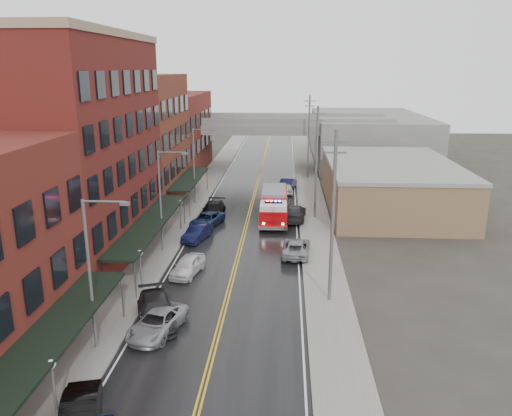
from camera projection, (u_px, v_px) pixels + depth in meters
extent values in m
cube|color=black|center=(245.00, 231.00, 49.74)|extent=(11.00, 160.00, 0.02)
cube|color=slate|center=(172.00, 229.00, 50.16)|extent=(3.00, 160.00, 0.15)
cube|color=slate|center=(318.00, 232.00, 49.29)|extent=(3.00, 160.00, 0.15)
cube|color=gray|center=(189.00, 230.00, 50.06)|extent=(0.30, 160.00, 0.15)
cube|color=gray|center=(301.00, 232.00, 49.39)|extent=(0.30, 160.00, 0.15)
cube|color=maroon|center=(77.00, 152.00, 41.36)|extent=(9.00, 20.00, 18.00)
cube|color=brown|center=(139.00, 140.00, 58.58)|extent=(9.00, 15.00, 15.00)
cube|color=maroon|center=(173.00, 134.00, 75.80)|extent=(9.00, 20.00, 12.00)
cube|color=olive|center=(389.00, 186.00, 57.72)|extent=(14.00, 22.00, 5.00)
cube|color=slate|center=(368.00, 138.00, 86.01)|extent=(18.00, 30.00, 8.00)
cube|color=black|center=(47.00, 338.00, 24.40)|extent=(2.60, 16.00, 0.18)
cylinder|color=slate|center=(122.00, 298.00, 32.04)|extent=(0.10, 0.10, 3.00)
cube|color=black|center=(150.00, 222.00, 42.65)|extent=(2.60, 18.00, 0.18)
cylinder|color=slate|center=(135.00, 280.00, 34.73)|extent=(0.10, 0.10, 3.00)
cylinder|color=slate|center=(184.00, 211.00, 51.25)|extent=(0.10, 0.10, 3.00)
cube|color=black|center=(189.00, 179.00, 59.46)|extent=(2.60, 13.00, 0.18)
cylinder|color=slate|center=(190.00, 204.00, 53.94)|extent=(0.10, 0.10, 3.00)
cylinder|color=slate|center=(207.00, 180.00, 65.66)|extent=(0.10, 0.10, 3.00)
cylinder|color=#59595B|center=(55.00, 393.00, 22.85)|extent=(0.14, 0.14, 2.80)
sphere|color=silver|center=(51.00, 364.00, 22.44)|extent=(0.44, 0.44, 0.44)
cylinder|color=#59595B|center=(141.00, 272.00, 36.30)|extent=(0.14, 0.14, 2.80)
sphere|color=silver|center=(140.00, 253.00, 35.89)|extent=(0.44, 0.44, 0.44)
cylinder|color=#59595B|center=(181.00, 217.00, 49.75)|extent=(0.14, 0.14, 2.80)
sphere|color=silver|center=(180.00, 202.00, 49.34)|extent=(0.44, 0.44, 0.44)
cylinder|color=#59595B|center=(90.00, 277.00, 27.80)|extent=(0.18, 0.18, 9.00)
cylinder|color=#59595B|center=(104.00, 202.00, 26.53)|extent=(2.40, 0.12, 0.12)
cube|color=#59595B|center=(125.00, 204.00, 26.49)|extent=(0.50, 0.22, 0.18)
cylinder|color=#59595B|center=(160.00, 203.00, 43.16)|extent=(0.18, 0.18, 9.00)
cylinder|color=#59595B|center=(172.00, 152.00, 41.89)|extent=(2.40, 0.12, 0.12)
cube|color=#59595B|center=(185.00, 154.00, 41.86)|extent=(0.50, 0.22, 0.18)
cylinder|color=#59595B|center=(194.00, 167.00, 58.53)|extent=(0.18, 0.18, 9.00)
cylinder|color=#59595B|center=(203.00, 129.00, 57.26)|extent=(2.40, 0.12, 0.12)
cube|color=#59595B|center=(212.00, 130.00, 57.22)|extent=(0.50, 0.22, 0.18)
cylinder|color=#59595B|center=(333.00, 219.00, 33.28)|extent=(0.24, 0.24, 12.00)
cube|color=#59595B|center=(336.00, 142.00, 31.87)|extent=(1.80, 0.12, 0.12)
cube|color=#59595B|center=(336.00, 153.00, 32.06)|extent=(1.40, 0.12, 0.12)
cylinder|color=#59595B|center=(316.00, 164.00, 52.49)|extent=(0.24, 0.24, 12.00)
cube|color=#59595B|center=(318.00, 114.00, 51.07)|extent=(1.80, 0.12, 0.12)
cube|color=#59595B|center=(318.00, 121.00, 51.26)|extent=(1.40, 0.12, 0.12)
cylinder|color=#59595B|center=(309.00, 138.00, 71.70)|extent=(0.24, 0.24, 12.00)
cube|color=#59595B|center=(310.00, 101.00, 70.28)|extent=(1.80, 0.12, 0.12)
cube|color=#59595B|center=(310.00, 106.00, 70.47)|extent=(1.40, 0.12, 0.12)
cube|color=slate|center=(261.00, 127.00, 78.64)|extent=(40.00, 10.00, 1.50)
cube|color=slate|center=(193.00, 150.00, 80.32)|extent=(1.60, 8.00, 6.00)
cube|color=slate|center=(330.00, 151.00, 79.01)|extent=(1.60, 8.00, 6.00)
cube|color=#B6080C|center=(274.00, 202.00, 54.05)|extent=(2.83, 6.11, 2.32)
cube|color=#B6080C|center=(273.00, 216.00, 50.00)|extent=(2.79, 2.90, 1.66)
cube|color=silver|center=(273.00, 206.00, 49.70)|extent=(2.65, 2.68, 0.55)
cube|color=black|center=(273.00, 213.00, 50.12)|extent=(2.80, 1.80, 0.88)
cube|color=slate|center=(274.00, 190.00, 53.69)|extent=(2.55, 5.66, 0.33)
cube|color=black|center=(273.00, 202.00, 49.60)|extent=(1.77, 0.33, 0.15)
sphere|color=#FF0C0C|center=(267.00, 201.00, 49.61)|extent=(0.22, 0.22, 0.22)
sphere|color=#1933FF|center=(280.00, 201.00, 49.55)|extent=(0.22, 0.22, 0.22)
cylinder|color=black|center=(261.00, 224.00, 50.18)|extent=(1.11, 0.40, 1.10)
cylinder|color=black|center=(285.00, 225.00, 50.06)|extent=(1.11, 0.40, 1.10)
cylinder|color=black|center=(263.00, 213.00, 53.89)|extent=(1.11, 0.40, 1.10)
cylinder|color=black|center=(285.00, 214.00, 53.78)|extent=(1.11, 0.40, 1.10)
cylinder|color=black|center=(264.00, 207.00, 56.55)|extent=(1.11, 0.40, 1.10)
cylinder|color=black|center=(285.00, 207.00, 56.43)|extent=(1.11, 0.40, 1.10)
imported|color=black|center=(80.00, 416.00, 22.28)|extent=(2.74, 4.83, 1.51)
imported|color=gray|center=(158.00, 323.00, 30.59)|extent=(3.45, 5.37, 1.38)
imported|color=black|center=(156.00, 311.00, 31.81)|extent=(3.91, 5.91, 1.59)
imported|color=silver|center=(188.00, 265.00, 39.29)|extent=(2.56, 4.56, 1.47)
imported|color=black|center=(197.00, 233.00, 47.12)|extent=(2.55, 4.55, 1.42)
imported|color=#13244A|center=(207.00, 220.00, 51.28)|extent=(3.60, 5.37, 1.37)
imported|color=black|center=(213.00, 210.00, 54.37)|extent=(2.38, 5.52, 1.58)
imported|color=gray|center=(296.00, 248.00, 43.31)|extent=(2.64, 5.14, 1.39)
imported|color=#27272A|center=(294.00, 213.00, 53.26)|extent=(2.76, 5.79, 1.63)
imported|color=silver|center=(286.00, 188.00, 64.57)|extent=(2.04, 4.14, 1.36)
imported|color=black|center=(288.00, 184.00, 66.69)|extent=(2.52, 4.99, 1.57)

